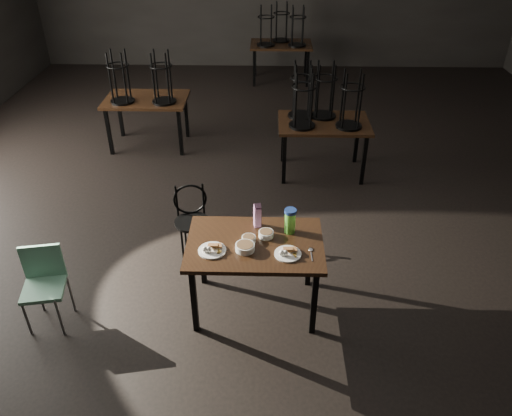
{
  "coord_description": "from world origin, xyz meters",
  "views": [
    {
      "loc": [
        -0.15,
        -4.95,
        3.39
      ],
      "look_at": [
        -0.24,
        -1.06,
        0.85
      ],
      "focal_mm": 35.0,
      "sensor_mm": 36.0,
      "label": 1
    }
  ],
  "objects_px": {
    "main_table": "(255,250)",
    "bentwood_chair": "(191,215)",
    "school_chair": "(44,280)",
    "juice_carton": "(257,216)",
    "water_bottle": "(290,221)"
  },
  "relations": [
    {
      "from": "school_chair",
      "to": "bentwood_chair",
      "type": "bearing_deg",
      "value": 31.13
    },
    {
      "from": "main_table",
      "to": "juice_carton",
      "type": "distance_m",
      "value": 0.32
    },
    {
      "from": "main_table",
      "to": "school_chair",
      "type": "distance_m",
      "value": 1.88
    },
    {
      "from": "main_table",
      "to": "school_chair",
      "type": "bearing_deg",
      "value": -173.73
    },
    {
      "from": "bentwood_chair",
      "to": "school_chair",
      "type": "relative_size",
      "value": 1.03
    },
    {
      "from": "water_bottle",
      "to": "school_chair",
      "type": "relative_size",
      "value": 0.31
    },
    {
      "from": "main_table",
      "to": "bentwood_chair",
      "type": "xyz_separation_m",
      "value": [
        -0.69,
        0.84,
        -0.21
      ]
    },
    {
      "from": "bentwood_chair",
      "to": "school_chair",
      "type": "xyz_separation_m",
      "value": [
        -1.17,
        -1.04,
        -0.0
      ]
    },
    {
      "from": "main_table",
      "to": "bentwood_chair",
      "type": "distance_m",
      "value": 1.1
    },
    {
      "from": "bentwood_chair",
      "to": "water_bottle",
      "type": "bearing_deg",
      "value": -44.98
    },
    {
      "from": "main_table",
      "to": "school_chair",
      "type": "height_order",
      "value": "school_chair"
    },
    {
      "from": "juice_carton",
      "to": "school_chair",
      "type": "distance_m",
      "value": 1.97
    },
    {
      "from": "juice_carton",
      "to": "bentwood_chair",
      "type": "xyz_separation_m",
      "value": [
        -0.71,
        0.58,
        -0.4
      ]
    },
    {
      "from": "school_chair",
      "to": "main_table",
      "type": "bearing_deg",
      "value": -4.35
    },
    {
      "from": "water_bottle",
      "to": "bentwood_chair",
      "type": "bearing_deg",
      "value": 146.17
    }
  ]
}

